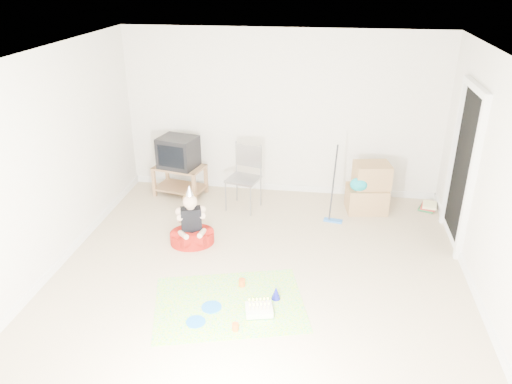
# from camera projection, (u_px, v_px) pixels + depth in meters

# --- Properties ---
(ground) EXTENTS (5.00, 5.00, 0.00)m
(ground) POSITION_uv_depth(u_px,v_px,m) (259.00, 273.00, 6.10)
(ground) COLOR #C4AF8D
(ground) RESTS_ON ground
(doorway_recess) EXTENTS (0.02, 0.90, 2.05)m
(doorway_recess) POSITION_uv_depth(u_px,v_px,m) (463.00, 170.00, 6.42)
(doorway_recess) COLOR black
(doorway_recess) RESTS_ON ground
(tv_stand) EXTENTS (0.86, 0.64, 0.49)m
(tv_stand) POSITION_uv_depth(u_px,v_px,m) (180.00, 178.00, 8.06)
(tv_stand) COLOR olive
(tv_stand) RESTS_ON ground
(crt_tv) EXTENTS (0.66, 0.59, 0.49)m
(crt_tv) POSITION_uv_depth(u_px,v_px,m) (178.00, 152.00, 7.88)
(crt_tv) COLOR black
(crt_tv) RESTS_ON tv_stand
(folding_chair) EXTENTS (0.55, 0.53, 1.00)m
(folding_chair) POSITION_uv_depth(u_px,v_px,m) (243.00, 179.00, 7.51)
(folding_chair) COLOR gray
(folding_chair) RESTS_ON ground
(cardboard_boxes) EXTENTS (0.66, 0.55, 0.75)m
(cardboard_boxes) POSITION_uv_depth(u_px,v_px,m) (368.00, 189.00, 7.50)
(cardboard_boxes) COLOR #A47D4F
(cardboard_boxes) RESTS_ON ground
(floor_mop) EXTENTS (0.28, 0.36, 1.08)m
(floor_mop) POSITION_uv_depth(u_px,v_px,m) (334.00, 205.00, 7.20)
(floor_mop) COLOR blue
(floor_mop) RESTS_ON ground
(book_pile) EXTENTS (0.32, 0.35, 0.10)m
(book_pile) POSITION_uv_depth(u_px,v_px,m) (429.00, 206.00, 7.66)
(book_pile) COLOR #226736
(book_pile) RESTS_ON ground
(seated_woman) EXTENTS (0.75, 0.75, 0.85)m
(seated_woman) POSITION_uv_depth(u_px,v_px,m) (192.00, 230.00, 6.68)
(seated_woman) COLOR #9F160E
(seated_woman) RESTS_ON ground
(party_mat) EXTENTS (1.89, 1.57, 0.01)m
(party_mat) POSITION_uv_depth(u_px,v_px,m) (229.00, 304.00, 5.54)
(party_mat) COLOR #DE2E80
(party_mat) RESTS_ON ground
(birthday_cake) EXTENTS (0.33, 0.29, 0.14)m
(birthday_cake) POSITION_uv_depth(u_px,v_px,m) (259.00, 311.00, 5.37)
(birthday_cake) COLOR silver
(birthday_cake) RESTS_ON party_mat
(blue_plate_near) EXTENTS (0.22, 0.22, 0.01)m
(blue_plate_near) POSITION_uv_depth(u_px,v_px,m) (211.00, 307.00, 5.47)
(blue_plate_near) COLOR blue
(blue_plate_near) RESTS_ON party_mat
(blue_plate_far) EXTENTS (0.28, 0.28, 0.01)m
(blue_plate_far) POSITION_uv_depth(u_px,v_px,m) (196.00, 322.00, 5.24)
(blue_plate_far) COLOR blue
(blue_plate_far) RESTS_ON party_mat
(orange_cup_near) EXTENTS (0.09, 0.09, 0.09)m
(orange_cup_near) POSITION_uv_depth(u_px,v_px,m) (242.00, 283.00, 5.82)
(orange_cup_near) COLOR #E25C19
(orange_cup_near) RESTS_ON party_mat
(orange_cup_far) EXTENTS (0.07, 0.07, 0.08)m
(orange_cup_far) POSITION_uv_depth(u_px,v_px,m) (235.00, 327.00, 5.12)
(orange_cup_far) COLOR #E25C19
(orange_cup_far) RESTS_ON party_mat
(blue_party_hat) EXTENTS (0.15, 0.15, 0.15)m
(blue_party_hat) POSITION_uv_depth(u_px,v_px,m) (276.00, 293.00, 5.58)
(blue_party_hat) COLOR #191CB2
(blue_party_hat) RESTS_ON party_mat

